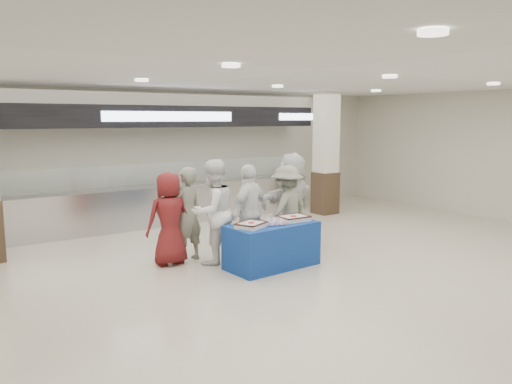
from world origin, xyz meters
TOP-DOWN VIEW (x-y plane):
  - ground at (0.00, 0.00)m, footprint 14.00×14.00m
  - serving_line at (0.00, 5.40)m, footprint 8.70×0.85m
  - column_right at (4.00, 4.20)m, footprint 0.55×0.55m
  - display_table at (-0.03, 1.09)m, footprint 1.59×0.87m
  - sheet_cake_left at (-0.49, 1.04)m, footprint 0.58×0.53m
  - sheet_cake_right at (0.41, 1.08)m, footprint 0.51×0.41m
  - cupcake_tray at (-0.01, 1.06)m, footprint 0.50×0.43m
  - civilian_maroon at (-1.40, 2.21)m, footprint 0.81×0.55m
  - soldier_a at (-1.04, 2.26)m, footprint 0.67×0.50m
  - chef_tall at (-0.73, 1.86)m, footprint 1.00×0.84m
  - chef_short at (-0.06, 1.73)m, footprint 1.09×0.76m
  - soldier_b at (0.78, 1.73)m, footprint 1.19×0.87m
  - civilian_white at (1.24, 2.16)m, footprint 1.79×1.09m

SIDE VIEW (x-z plane):
  - ground at x=0.00m, z-range 0.00..0.00m
  - display_table at x=-0.03m, z-range 0.00..0.75m
  - cupcake_tray at x=-0.01m, z-range 0.75..0.82m
  - sheet_cake_left at x=-0.49m, z-range 0.75..0.85m
  - sheet_cake_right at x=0.41m, z-range 0.75..0.85m
  - civilian_maroon at x=-1.40m, z-range 0.00..1.61m
  - soldier_b at x=0.78m, z-range 0.00..1.64m
  - soldier_a at x=-1.04m, z-range 0.00..1.67m
  - chef_short at x=-0.06m, z-range 0.00..1.71m
  - chef_tall at x=-0.73m, z-range 0.00..1.81m
  - civilian_white at x=1.24m, z-range 0.00..1.84m
  - serving_line at x=0.00m, z-range -0.24..2.56m
  - column_right at x=4.00m, z-range -0.07..3.13m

